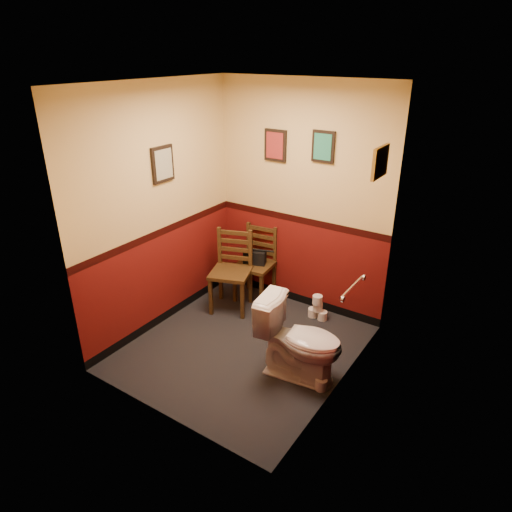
# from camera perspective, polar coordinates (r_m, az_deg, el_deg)

# --- Properties ---
(floor) EXTENTS (2.20, 2.40, 0.00)m
(floor) POSITION_cam_1_polar(r_m,az_deg,el_deg) (5.05, -1.60, -11.37)
(floor) COLOR black
(floor) RESTS_ON ground
(ceiling) EXTENTS (2.20, 2.40, 0.00)m
(ceiling) POSITION_cam_1_polar(r_m,az_deg,el_deg) (4.10, -2.06, 20.85)
(ceiling) COLOR silver
(ceiling) RESTS_ON ground
(wall_back) EXTENTS (2.20, 0.00, 2.70)m
(wall_back) POSITION_cam_1_polar(r_m,az_deg,el_deg) (5.37, 5.65, 6.93)
(wall_back) COLOR #5D100D
(wall_back) RESTS_ON ground
(wall_front) EXTENTS (2.20, 0.00, 2.70)m
(wall_front) POSITION_cam_1_polar(r_m,az_deg,el_deg) (3.58, -12.95, -2.96)
(wall_front) COLOR #5D100D
(wall_front) RESTS_ON ground
(wall_left) EXTENTS (0.00, 2.40, 2.70)m
(wall_left) POSITION_cam_1_polar(r_m,az_deg,el_deg) (5.08, -12.05, 5.47)
(wall_left) COLOR #5D100D
(wall_left) RESTS_ON ground
(wall_right) EXTENTS (0.00, 2.40, 2.70)m
(wall_right) POSITION_cam_1_polar(r_m,az_deg,el_deg) (3.92, 11.48, -0.31)
(wall_right) COLOR #5D100D
(wall_right) RESTS_ON ground
(grab_bar) EXTENTS (0.05, 0.56, 0.06)m
(grab_bar) POSITION_cam_1_polar(r_m,az_deg,el_deg) (4.31, 11.96, -3.87)
(grab_bar) COLOR silver
(grab_bar) RESTS_ON wall_right
(framed_print_back_a) EXTENTS (0.28, 0.04, 0.36)m
(framed_print_back_a) POSITION_cam_1_polar(r_m,az_deg,el_deg) (5.37, 2.43, 13.65)
(framed_print_back_a) COLOR black
(framed_print_back_a) RESTS_ON wall_back
(framed_print_back_b) EXTENTS (0.26, 0.04, 0.34)m
(framed_print_back_b) POSITION_cam_1_polar(r_m,az_deg,el_deg) (5.08, 8.39, 13.37)
(framed_print_back_b) COLOR black
(framed_print_back_b) RESTS_ON wall_back
(framed_print_left) EXTENTS (0.04, 0.30, 0.38)m
(framed_print_left) POSITION_cam_1_polar(r_m,az_deg,el_deg) (4.99, -11.57, 11.18)
(framed_print_left) COLOR black
(framed_print_left) RESTS_ON wall_left
(framed_print_right) EXTENTS (0.04, 0.34, 0.28)m
(framed_print_right) POSITION_cam_1_polar(r_m,az_deg,el_deg) (4.24, 15.24, 11.27)
(framed_print_right) COLOR olive
(framed_print_right) RESTS_ON wall_right
(toilet) EXTENTS (0.89, 0.57, 0.82)m
(toilet) POSITION_cam_1_polar(r_m,az_deg,el_deg) (4.46, 5.54, -10.51)
(toilet) COLOR white
(toilet) RESTS_ON floor
(toilet_brush) EXTENTS (0.12, 0.12, 0.41)m
(toilet_brush) POSITION_cam_1_polar(r_m,az_deg,el_deg) (4.53, 8.15, -15.49)
(toilet_brush) COLOR silver
(toilet_brush) RESTS_ON floor
(chair_left) EXTENTS (0.59, 0.59, 0.98)m
(chair_left) POSITION_cam_1_polar(r_m,az_deg,el_deg) (5.55, -3.05, -1.88)
(chair_left) COLOR #4F3517
(chair_left) RESTS_ON floor
(chair_right) EXTENTS (0.49, 0.49, 0.94)m
(chair_right) POSITION_cam_1_polar(r_m,az_deg,el_deg) (5.78, 0.04, -0.94)
(chair_right) COLOR #4F3517
(chair_right) RESTS_ON floor
(handbag) EXTENTS (0.30, 0.22, 0.20)m
(handbag) POSITION_cam_1_polar(r_m,az_deg,el_deg) (5.70, -0.15, -0.14)
(handbag) COLOR black
(handbag) RESTS_ON chair_right
(tp_stack) EXTENTS (0.24, 0.15, 0.32)m
(tp_stack) POSITION_cam_1_polar(r_m,az_deg,el_deg) (5.52, 7.70, -6.54)
(tp_stack) COLOR silver
(tp_stack) RESTS_ON floor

